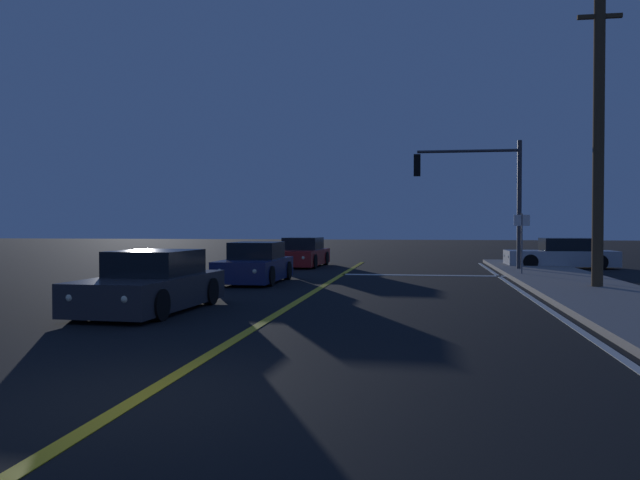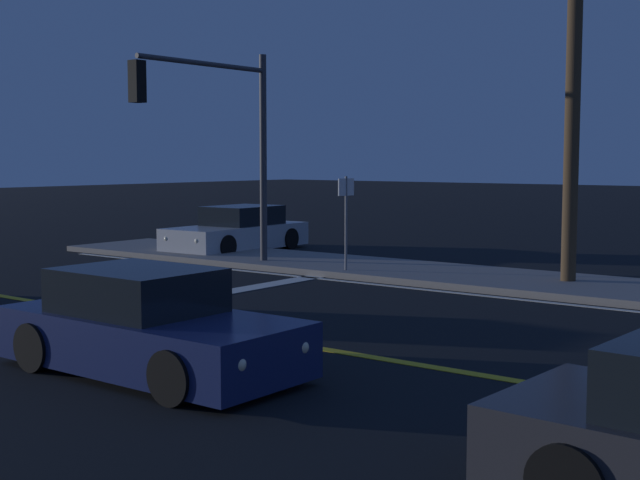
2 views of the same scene
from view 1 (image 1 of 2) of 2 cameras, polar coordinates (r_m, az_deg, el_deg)
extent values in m
plane|color=black|center=(7.74, -15.14, -12.99)|extent=(160.00, 160.00, 0.00)
cube|color=gray|center=(17.41, 24.53, -4.86)|extent=(3.20, 35.41, 0.15)
cube|color=gold|center=(17.06, -1.45, -5.09)|extent=(0.20, 33.44, 0.01)
cube|color=silver|center=(17.02, 18.50, -5.18)|extent=(0.16, 33.44, 0.01)
cube|color=silver|center=(25.08, 8.96, -3.06)|extent=(6.13, 0.50, 0.01)
cube|color=navy|center=(21.83, -5.73, -2.56)|extent=(1.79, 4.18, 0.68)
cube|color=black|center=(22.04, -5.57, -0.96)|extent=(1.53, 1.92, 0.60)
cylinder|color=black|center=(20.39, -4.42, -3.17)|extent=(0.22, 0.64, 0.64)
cylinder|color=black|center=(20.84, -8.84, -3.08)|extent=(0.22, 0.64, 0.64)
cylinder|color=black|center=(22.90, -2.90, -2.68)|extent=(0.22, 0.64, 0.64)
cylinder|color=black|center=(23.30, -6.87, -2.62)|extent=(0.22, 0.64, 0.64)
sphere|color=#FFF4CC|center=(19.74, -5.71, -2.74)|extent=(0.18, 0.18, 0.18)
sphere|color=#FFF4CC|center=(20.05, -8.74, -2.68)|extent=(0.18, 0.18, 0.18)
sphere|color=red|center=(23.67, -3.17, -2.06)|extent=(0.14, 0.14, 0.14)
sphere|color=red|center=(23.93, -5.74, -2.03)|extent=(0.14, 0.14, 0.14)
cube|color=#2D2D33|center=(14.97, -14.64, -4.36)|extent=(2.07, 4.52, 0.68)
cube|color=black|center=(15.17, -14.21, -2.01)|extent=(1.69, 2.12, 0.60)
cylinder|color=black|center=(13.38, -13.93, -5.54)|extent=(0.25, 0.65, 0.64)
cylinder|color=black|center=(14.21, -20.27, -5.19)|extent=(0.25, 0.65, 0.64)
cylinder|color=black|center=(15.89, -9.61, -4.45)|extent=(0.25, 0.65, 0.64)
cylinder|color=black|center=(16.60, -15.22, -4.23)|extent=(0.25, 0.65, 0.64)
sphere|color=#FFF4CC|center=(12.79, -16.64, -4.97)|extent=(0.18, 0.18, 0.18)
sphere|color=#FFF4CC|center=(13.38, -21.00, -4.73)|extent=(0.18, 0.18, 0.18)
sphere|color=red|center=(16.71, -9.56, -3.48)|extent=(0.14, 0.14, 0.14)
sphere|color=red|center=(17.16, -13.14, -3.37)|extent=(0.14, 0.14, 0.14)
cube|color=maroon|center=(30.12, -1.60, -1.50)|extent=(2.00, 4.51, 0.68)
cube|color=black|center=(30.35, -1.48, -0.34)|extent=(1.65, 2.10, 0.60)
cylinder|color=black|center=(28.60, -0.55, -1.88)|extent=(0.25, 0.65, 0.64)
cylinder|color=black|center=(29.00, -3.85, -1.84)|extent=(0.25, 0.65, 0.64)
cylinder|color=black|center=(31.29, 0.49, -1.61)|extent=(0.25, 0.65, 0.64)
cylinder|color=black|center=(31.66, -2.54, -1.58)|extent=(0.25, 0.65, 0.64)
sphere|color=#FFF4CC|center=(27.88, -1.46, -1.55)|extent=(0.18, 0.18, 0.18)
sphere|color=#FFF4CC|center=(28.16, -3.70, -1.53)|extent=(0.18, 0.18, 0.18)
sphere|color=red|center=(32.11, 0.25, -1.18)|extent=(0.14, 0.14, 0.14)
sphere|color=red|center=(32.35, -1.71, -1.16)|extent=(0.14, 0.14, 0.14)
cube|color=#B2B5BA|center=(30.91, 20.27, -1.50)|extent=(4.73, 2.03, 0.68)
cube|color=black|center=(30.96, 20.79, -0.39)|extent=(2.20, 1.68, 0.60)
cylinder|color=black|center=(29.76, 17.94, -1.82)|extent=(0.65, 0.24, 0.64)
cylinder|color=black|center=(31.48, 17.34, -1.65)|extent=(0.65, 0.24, 0.64)
cylinder|color=black|center=(30.44, 23.30, -1.80)|extent=(0.65, 0.24, 0.64)
cylinder|color=black|center=(32.13, 22.43, -1.63)|extent=(0.65, 0.24, 0.64)
sphere|color=#FFF4CC|center=(29.90, 16.27, -1.41)|extent=(0.18, 0.18, 0.18)
sphere|color=#FFF4CC|center=(31.04, 15.93, -1.31)|extent=(0.18, 0.18, 0.18)
sphere|color=red|center=(30.96, 24.64, -1.39)|extent=(0.14, 0.14, 0.14)
sphere|color=red|center=(32.07, 24.02, -1.30)|extent=(0.14, 0.14, 0.14)
cylinder|color=#38383D|center=(27.59, 17.04, 2.83)|extent=(0.18, 0.18, 5.34)
cylinder|color=#38383D|center=(27.54, 12.81, 7.60)|extent=(4.10, 0.12, 0.12)
cube|color=black|center=(27.43, 8.49, 6.49)|extent=(0.28, 0.28, 0.90)
sphere|color=red|center=(27.45, 8.50, 7.05)|extent=(0.22, 0.22, 0.22)
sphere|color=#4C2D05|center=(27.43, 8.49, 6.49)|extent=(0.22, 0.22, 0.22)
sphere|color=#0A3814|center=(27.40, 8.49, 5.92)|extent=(0.22, 0.22, 0.22)
cylinder|color=#4C3823|center=(20.47, 23.20, 8.83)|extent=(0.32, 0.32, 9.25)
cube|color=#4C3823|center=(21.15, 23.28, 17.53)|extent=(1.22, 0.12, 0.12)
cylinder|color=slate|center=(24.78, 17.24, -0.47)|extent=(0.06, 0.06, 2.34)
cube|color=white|center=(24.77, 17.25, 1.66)|extent=(0.56, 0.06, 0.40)
camera|label=2|loc=(18.17, -36.59, 3.68)|focal=49.04mm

